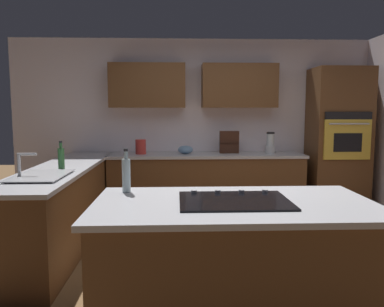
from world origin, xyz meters
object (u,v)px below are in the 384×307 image
at_px(kettle, 141,147).
at_px(dish_soap_bottle, 61,158).
at_px(cooktop, 234,200).
at_px(sink_unit, 40,175).
at_px(mixing_bowl, 185,150).
at_px(blender, 270,144).
at_px(oil_bottle, 126,174).
at_px(spice_rack, 229,142).
at_px(wall_oven, 338,142).

height_order(kettle, dish_soap_bottle, dish_soap_bottle).
bearing_deg(cooktop, kettle, -72.43).
xyz_separation_m(sink_unit, kettle, (-0.78, -1.88, 0.09)).
height_order(sink_unit, mixing_bowl, sink_unit).
bearing_deg(mixing_bowl, kettle, 0.00).
distance_m(blender, oil_bottle, 3.13).
bearing_deg(kettle, cooktop, 107.57).
bearing_deg(blender, dish_soap_bottle, 28.06).
xyz_separation_m(cooktop, dish_soap_bottle, (1.64, -1.52, 0.12)).
xyz_separation_m(spice_rack, kettle, (1.30, 0.06, -0.06)).
bearing_deg(kettle, wall_oven, 179.59).
bearing_deg(cooktop, sink_unit, -31.39).
relative_size(wall_oven, oil_bottle, 6.31).
xyz_separation_m(spice_rack, dish_soap_bottle, (2.02, 1.46, -0.04)).
height_order(sink_unit, oil_bottle, oil_bottle).
bearing_deg(wall_oven, mixing_bowl, -0.53).
height_order(sink_unit, kettle, sink_unit).
bearing_deg(oil_bottle, wall_oven, -137.11).
bearing_deg(blender, kettle, 0.00).
height_order(spice_rack, dish_soap_bottle, spice_rack).
bearing_deg(spice_rack, blender, 174.00).
bearing_deg(wall_oven, spice_rack, -3.00).
relative_size(dish_soap_bottle, oil_bottle, 0.90).
height_order(cooktop, dish_soap_bottle, dish_soap_bottle).
relative_size(cooktop, kettle, 3.57).
distance_m(cooktop, dish_soap_bottle, 2.24).
height_order(cooktop, kettle, kettle).
xyz_separation_m(dish_soap_bottle, oil_bottle, (-0.86, 1.19, 0.02)).
height_order(wall_oven, sink_unit, wall_oven).
xyz_separation_m(spice_rack, oil_bottle, (1.16, 2.65, -0.02)).
relative_size(cooktop, mixing_bowl, 3.45).
height_order(spice_rack, oil_bottle, oil_bottle).
height_order(mixing_bowl, dish_soap_bottle, dish_soap_bottle).
bearing_deg(dish_soap_bottle, wall_oven, -159.19).
distance_m(blender, kettle, 1.90).
distance_m(sink_unit, oil_bottle, 1.17).
bearing_deg(dish_soap_bottle, spice_rack, -144.15).
bearing_deg(wall_oven, blender, -1.20).
bearing_deg(mixing_bowl, sink_unit, 52.72).
height_order(wall_oven, mixing_bowl, wall_oven).
relative_size(spice_rack, kettle, 1.54).
xyz_separation_m(sink_unit, oil_bottle, (-0.91, 0.71, 0.12)).
bearing_deg(spice_rack, oil_bottle, 66.29).
xyz_separation_m(cooktop, oil_bottle, (0.79, -0.33, 0.13)).
xyz_separation_m(cooktop, spice_rack, (-0.38, -2.98, 0.16)).
bearing_deg(spice_rack, kettle, 2.78).
xyz_separation_m(sink_unit, mixing_bowl, (-1.43, -1.88, 0.04)).
relative_size(blender, mixing_bowl, 1.43).
bearing_deg(kettle, blender, 180.00).
bearing_deg(mixing_bowl, wall_oven, 179.47).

